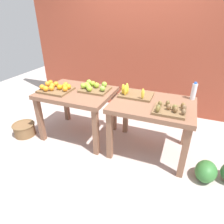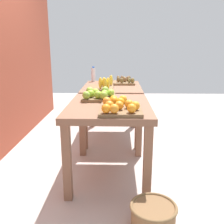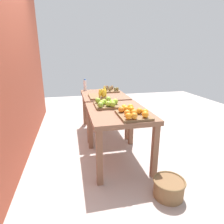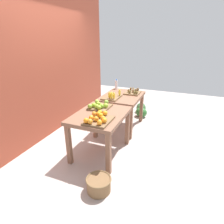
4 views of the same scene
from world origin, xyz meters
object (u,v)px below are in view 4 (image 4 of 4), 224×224
object	(u,v)px
orange_bin	(98,119)
apple_bin	(99,106)
display_table_right	(122,100)
watermelon_pile	(141,110)
water_bottle	(116,84)
banana_crate	(112,97)
display_table_left	(100,120)
kiwi_bin	(133,92)
wicker_basket	(99,184)

from	to	relation	value
orange_bin	apple_bin	bearing A→B (deg)	23.48
display_table_right	watermelon_pile	distance (m)	1.07
water_bottle	banana_crate	bearing A→B (deg)	-165.97
display_table_left	watermelon_pile	bearing A→B (deg)	-6.77
display_table_right	apple_bin	world-z (taller)	apple_bin
orange_bin	kiwi_bin	bearing A→B (deg)	-2.53
display_table_left	apple_bin	distance (m)	0.30
apple_bin	water_bottle	bearing A→B (deg)	7.97
display_table_left	display_table_right	bearing A→B (deg)	0.00
kiwi_bin	water_bottle	size ratio (longest dim) A/B	1.57
display_table_left	display_table_right	distance (m)	1.12
water_bottle	orange_bin	bearing A→B (deg)	-167.58
water_bottle	watermelon_pile	distance (m)	1.02
apple_bin	watermelon_pile	distance (m)	1.96
orange_bin	kiwi_bin	size ratio (longest dim) A/B	1.24
watermelon_pile	display_table_left	bearing A→B (deg)	173.23
apple_bin	kiwi_bin	bearing A→B (deg)	-14.59
display_table_right	orange_bin	size ratio (longest dim) A/B	2.27
apple_bin	banana_crate	world-z (taller)	banana_crate
watermelon_pile	apple_bin	bearing A→B (deg)	168.74
kiwi_bin	watermelon_pile	world-z (taller)	kiwi_bin
kiwi_bin	watermelon_pile	bearing A→B (deg)	-5.63
orange_bin	wicker_basket	bearing A→B (deg)	-155.28
orange_bin	watermelon_pile	size ratio (longest dim) A/B	0.71
display_table_left	watermelon_pile	distance (m)	2.10
banana_crate	wicker_basket	world-z (taller)	banana_crate
watermelon_pile	orange_bin	bearing A→B (deg)	176.55
orange_bin	water_bottle	xyz separation A→B (m)	(1.86, 0.41, 0.07)
orange_bin	wicker_basket	world-z (taller)	orange_bin
banana_crate	kiwi_bin	xyz separation A→B (m)	(0.51, -0.30, -0.00)
apple_bin	watermelon_pile	xyz separation A→B (m)	(1.80, -0.36, -0.67)
display_table_right	watermelon_pile	size ratio (longest dim) A/B	1.61
display_table_left	display_table_right	world-z (taller)	same
display_table_right	water_bottle	bearing A→B (deg)	33.93
apple_bin	orange_bin	bearing A→B (deg)	-156.52
banana_crate	wicker_basket	size ratio (longest dim) A/B	1.28
display_table_left	banana_crate	xyz separation A→B (m)	(0.84, 0.12, 0.15)
apple_bin	water_bottle	xyz separation A→B (m)	(1.35, 0.19, 0.07)
watermelon_pile	wicker_basket	bearing A→B (deg)	-177.80
orange_bin	water_bottle	bearing A→B (deg)	12.42
banana_crate	water_bottle	size ratio (longest dim) A/B	1.87
banana_crate	wicker_basket	xyz separation A→B (m)	(-1.66, -0.47, -0.68)
apple_bin	wicker_basket	size ratio (longest dim) A/B	1.20
kiwi_bin	wicker_basket	world-z (taller)	kiwi_bin
orange_bin	wicker_basket	xyz separation A→B (m)	(-0.54, -0.25, -0.69)
water_bottle	wicker_basket	xyz separation A→B (m)	(-2.40, -0.66, -0.76)
wicker_basket	watermelon_pile	bearing A→B (deg)	2.20
banana_crate	kiwi_bin	bearing A→B (deg)	-30.30
display_table_right	orange_bin	world-z (taller)	orange_bin
display_table_right	water_bottle	size ratio (longest dim) A/B	4.43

